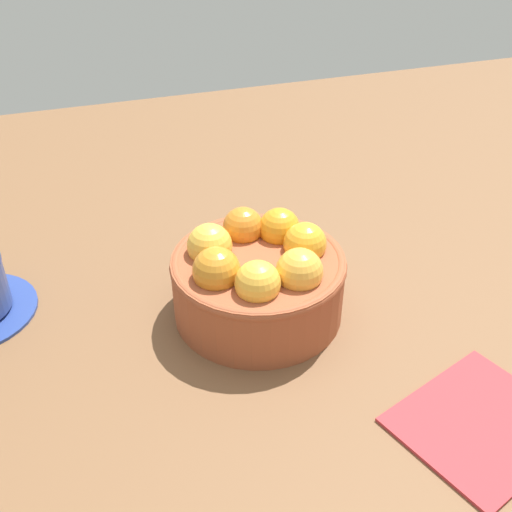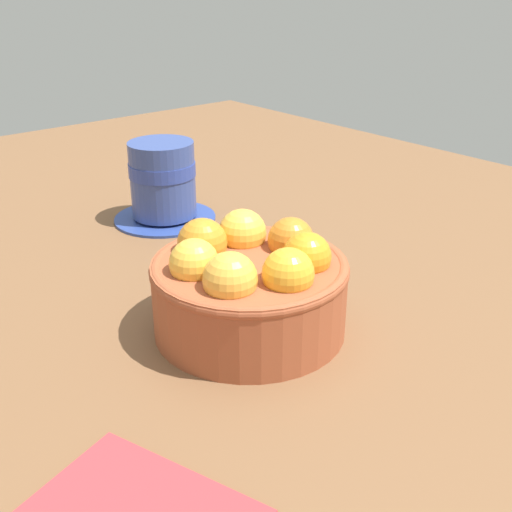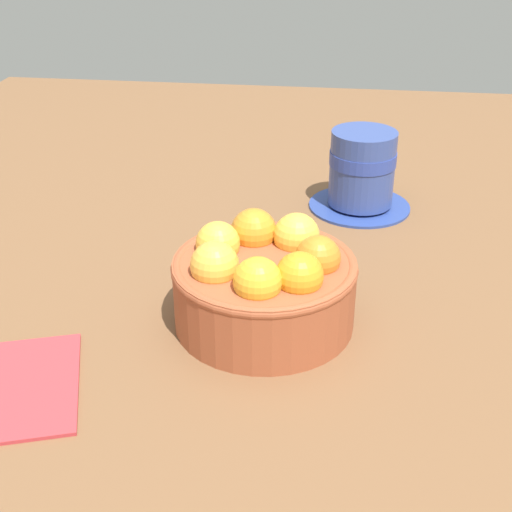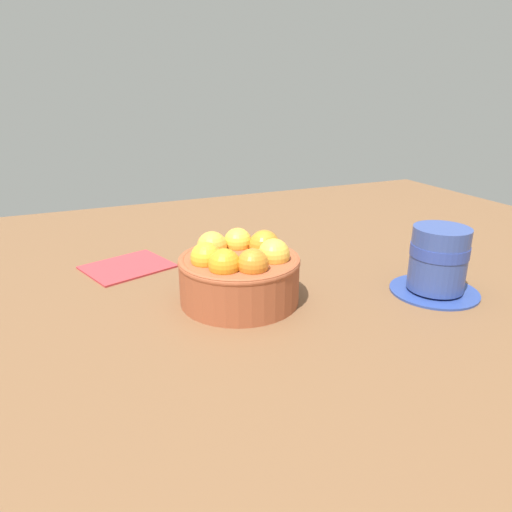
# 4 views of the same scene
# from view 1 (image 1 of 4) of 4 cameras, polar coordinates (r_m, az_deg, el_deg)

# --- Properties ---
(ground_plane) EXTENTS (1.53, 1.16, 0.03)m
(ground_plane) POSITION_cam_1_polar(r_m,az_deg,el_deg) (0.56, 0.19, -6.48)
(ground_plane) COLOR brown
(terracotta_bowl) EXTENTS (0.15, 0.15, 0.09)m
(terracotta_bowl) POSITION_cam_1_polar(r_m,az_deg,el_deg) (0.53, 0.18, -1.96)
(terracotta_bowl) COLOR #9E4C2D
(terracotta_bowl) RESTS_ON ground_plane
(folded_napkin) EXTENTS (0.14, 0.13, 0.01)m
(folded_napkin) POSITION_cam_1_polar(r_m,az_deg,el_deg) (0.49, 20.53, -14.47)
(folded_napkin) COLOR #B23338
(folded_napkin) RESTS_ON ground_plane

